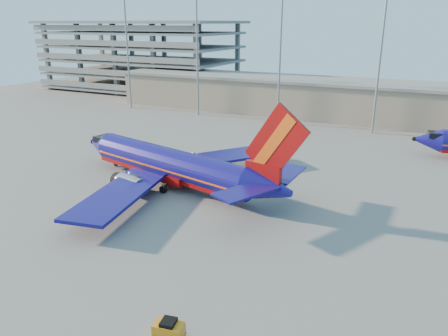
# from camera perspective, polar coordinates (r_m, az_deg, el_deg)

# --- Properties ---
(ground) EXTENTS (220.00, 220.00, 0.00)m
(ground) POSITION_cam_1_polar(r_m,az_deg,el_deg) (54.92, -4.76, -4.04)
(ground) COLOR slate
(ground) RESTS_ON ground
(terminal_building) EXTENTS (122.00, 16.00, 8.50)m
(terminal_building) POSITION_cam_1_polar(r_m,az_deg,el_deg) (103.82, 17.29, 8.44)
(terminal_building) COLOR gray
(terminal_building) RESTS_ON ground
(parking_garage) EXTENTS (62.00, 32.00, 21.40)m
(parking_garage) POSITION_cam_1_polar(r_m,az_deg,el_deg) (147.30, -10.72, 14.60)
(parking_garage) COLOR slate
(parking_garage) RESTS_ON ground
(light_mast_row) EXTENTS (101.60, 1.60, 28.65)m
(light_mast_row) POSITION_cam_1_polar(r_m,az_deg,el_deg) (91.78, 13.53, 15.87)
(light_mast_row) COLOR gray
(light_mast_row) RESTS_ON ground
(aircraft_main) EXTENTS (38.13, 36.27, 13.08)m
(aircraft_main) POSITION_cam_1_polar(r_m,az_deg,el_deg) (58.62, -6.46, 0.30)
(aircraft_main) COLOR navy
(aircraft_main) RESTS_ON ground
(baggage_tug) EXTENTS (2.30, 1.63, 1.51)m
(baggage_tug) POSITION_cam_1_polar(r_m,az_deg,el_deg) (32.46, -7.24, -20.17)
(baggage_tug) COLOR orange
(baggage_tug) RESTS_ON ground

